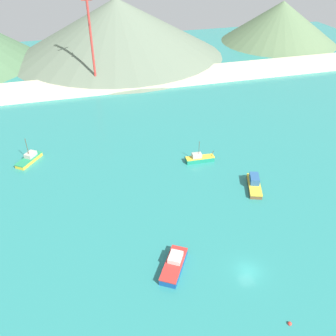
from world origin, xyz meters
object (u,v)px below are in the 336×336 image
at_px(fishing_boat_0, 199,158).
at_px(radio_tower, 91,35).
at_px(fishing_boat_7, 29,159).
at_px(fishing_boat_2, 254,184).
at_px(fishing_boat_5, 174,265).
at_px(buoy_0, 290,324).

distance_m(fishing_boat_0, radio_tower, 65.54).
distance_m(fishing_boat_7, radio_tower, 56.06).
distance_m(fishing_boat_2, fishing_boat_7, 56.82).
bearing_deg(fishing_boat_5, fishing_boat_0, 63.16).
distance_m(buoy_0, radio_tower, 110.19).
relative_size(fishing_boat_7, radio_tower, 0.22).
bearing_deg(fishing_boat_7, fishing_boat_0, -15.54).
distance_m(fishing_boat_7, buoy_0, 71.31).
bearing_deg(radio_tower, fishing_boat_2, -69.03).
height_order(fishing_boat_0, radio_tower, radio_tower).
xyz_separation_m(fishing_boat_2, radio_tower, (-28.28, 73.79, 17.72)).
relative_size(fishing_boat_2, fishing_boat_5, 1.04).
bearing_deg(radio_tower, buoy_0, -80.69).
relative_size(fishing_boat_0, fishing_boat_7, 0.95).
bearing_deg(radio_tower, fishing_boat_5, -87.78).
height_order(fishing_boat_2, buoy_0, fishing_boat_2).
relative_size(buoy_0, radio_tower, 0.02).
relative_size(fishing_boat_0, radio_tower, 0.20).
bearing_deg(fishing_boat_7, radio_tower, 65.02).
bearing_deg(fishing_boat_2, fishing_boat_7, 153.20).
distance_m(fishing_boat_5, buoy_0, 20.72).
xyz_separation_m(buoy_0, radio_tower, (-17.58, 107.18, 18.57)).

